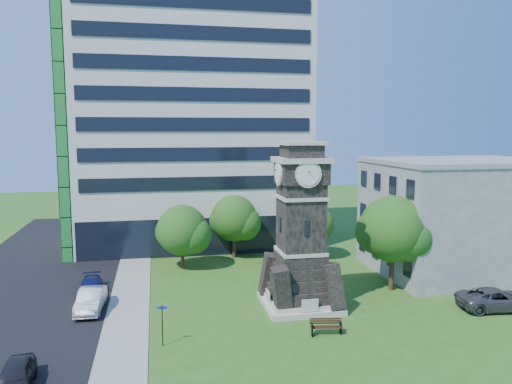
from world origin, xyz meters
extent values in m
plane|color=#325E1B|center=(0.00, 0.00, 0.00)|extent=(160.00, 160.00, 0.00)
cube|color=gray|center=(-9.50, 5.00, 0.03)|extent=(3.00, 70.00, 0.06)
cube|color=black|center=(-18.00, 5.00, 0.01)|extent=(14.00, 80.00, 0.02)
cube|color=beige|center=(3.00, 2.00, 0.20)|extent=(5.40, 5.40, 0.40)
cube|color=beige|center=(3.00, 2.00, 0.55)|extent=(4.80, 4.80, 0.30)
cube|color=black|center=(3.00, 2.00, 7.20)|extent=(3.00, 3.00, 6.40)
cube|color=beige|center=(3.00, 2.00, 4.20)|extent=(3.25, 3.25, 0.25)
cube|color=beige|center=(3.00, 2.00, 8.20)|extent=(3.25, 3.25, 0.25)
cube|color=black|center=(3.00, 0.48, 6.20)|extent=(0.35, 0.08, 1.10)
cube|color=black|center=(3.00, 2.00, 10.00)|extent=(3.30, 3.30, 1.60)
cube|color=beige|center=(3.00, 2.00, 10.90)|extent=(3.70, 3.70, 0.35)
cylinder|color=white|center=(3.00, 0.23, 10.00)|extent=(1.56, 0.06, 1.56)
cylinder|color=white|center=(1.23, 2.00, 10.00)|extent=(0.06, 1.56, 1.56)
cube|color=black|center=(3.00, 2.00, 11.50)|extent=(2.60, 2.60, 0.90)
cube|color=beige|center=(3.00, 2.00, 12.10)|extent=(3.00, 3.00, 0.25)
cube|color=silver|center=(-3.00, 26.00, 14.00)|extent=(25.00, 15.00, 28.00)
cube|color=black|center=(-3.00, 18.80, 2.00)|extent=(24.50, 0.80, 4.00)
cube|color=#A0A3A5|center=(20.00, 8.00, 5.00)|extent=(15.00, 12.00, 10.00)
cube|color=#A0A3A5|center=(20.00, 8.00, 10.20)|extent=(15.20, 12.20, 0.40)
imported|color=black|center=(-14.49, -6.77, 0.71)|extent=(1.97, 4.26, 1.41)
imported|color=#AEB2B6|center=(-12.14, 4.12, 0.79)|extent=(1.90, 4.89, 1.59)
imported|color=#11194E|center=(-12.55, 8.30, 0.61)|extent=(2.17, 4.35, 1.21)
imported|color=#424246|center=(16.87, -1.60, 0.79)|extent=(5.94, 3.29, 1.57)
cube|color=black|center=(2.20, -3.41, 0.39)|extent=(0.07, 0.51, 0.79)
cube|color=black|center=(4.12, -3.41, 0.39)|extent=(0.07, 0.51, 0.79)
cube|color=black|center=(3.16, -3.41, 0.51)|extent=(2.03, 0.54, 0.05)
cube|color=black|center=(3.16, -3.16, 0.82)|extent=(2.03, 0.05, 0.45)
cylinder|color=black|center=(-7.14, -3.00, 1.28)|extent=(0.06, 0.06, 2.55)
cube|color=#0D1394|center=(-7.14, -3.00, 2.40)|extent=(0.61, 0.04, 0.15)
cylinder|color=#332114|center=(-4.99, 13.90, 1.08)|extent=(0.33, 0.33, 2.16)
sphere|color=#2E5318|center=(-4.99, 13.90, 3.72)|extent=(4.75, 4.75, 4.75)
sphere|color=#2E5318|center=(-4.04, 13.43, 3.30)|extent=(3.56, 3.56, 3.56)
sphere|color=#2E5318|center=(-5.82, 14.50, 3.48)|extent=(3.33, 3.33, 3.33)
cylinder|color=#332114|center=(0.43, 17.06, 1.19)|extent=(0.35, 0.35, 2.39)
sphere|color=#1E5F1C|center=(0.43, 17.06, 4.11)|extent=(4.71, 4.71, 4.71)
sphere|color=#1E5F1C|center=(1.38, 16.59, 3.64)|extent=(3.53, 3.53, 3.53)
sphere|color=#1E5F1C|center=(-0.39, 17.65, 3.84)|extent=(3.30, 3.30, 3.30)
cylinder|color=#332114|center=(7.36, 15.30, 1.17)|extent=(0.35, 0.35, 2.34)
sphere|color=#2A5118|center=(7.36, 15.30, 4.04)|extent=(5.05, 5.05, 5.05)
sphere|color=#2A5118|center=(8.37, 14.80, 3.58)|extent=(3.79, 3.79, 3.79)
sphere|color=#2A5118|center=(6.48, 15.93, 3.78)|extent=(3.53, 3.53, 3.53)
cylinder|color=#332114|center=(11.40, 4.14, 1.48)|extent=(0.38, 0.38, 2.96)
sphere|color=#2D5A1A|center=(11.40, 4.14, 5.10)|extent=(5.39, 5.39, 5.39)
sphere|color=#2D5A1A|center=(12.48, 3.60, 4.52)|extent=(4.05, 4.05, 4.05)
sphere|color=#2D5A1A|center=(10.45, 4.81, 4.77)|extent=(3.78, 3.78, 3.78)
camera|label=1|loc=(-7.35, -32.46, 13.00)|focal=35.00mm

